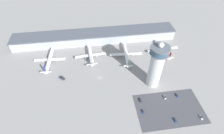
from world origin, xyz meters
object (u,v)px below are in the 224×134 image
at_px(airplane_gate_charlie, 126,54).
at_px(service_truck_catering, 162,58).
at_px(car_yellow_taxi, 177,95).
at_px(car_maroon_suv, 201,117).
at_px(car_grey_coupe, 140,100).
at_px(airplane_gate_bravo, 91,55).
at_px(service_truck_fuel, 62,78).
at_px(car_red_hatchback, 175,120).
at_px(airplane_gate_alpha, 50,60).
at_px(control_tower, 156,65).
at_px(car_blue_compact, 143,112).
at_px(airplane_gate_delta, 163,49).
at_px(car_silver_sedan, 165,97).

relative_size(airplane_gate_charlie, service_truck_catering, 6.01).
bearing_deg(car_yellow_taxi, car_maroon_suv, -65.77).
bearing_deg(car_maroon_suv, car_grey_coupe, 152.58).
xyz_separation_m(airplane_gate_bravo, airplane_gate_charlie, (44.20, -4.39, 0.17)).
relative_size(airplane_gate_bravo, service_truck_fuel, 5.41).
height_order(service_truck_catering, car_red_hatchback, service_truck_catering).
bearing_deg(car_maroon_suv, airplane_gate_alpha, 146.73).
bearing_deg(service_truck_fuel, service_truck_catering, 8.33).
height_order(car_maroon_suv, car_yellow_taxi, car_yellow_taxi).
bearing_deg(service_truck_catering, car_yellow_taxi, -94.22).
bearing_deg(control_tower, airplane_gate_alpha, 156.52).
height_order(service_truck_catering, car_maroon_suv, service_truck_catering).
distance_m(car_maroon_suv, car_blue_compact, 52.84).
bearing_deg(airplane_gate_charlie, airplane_gate_alpha, 178.40).
height_order(car_grey_coupe, car_yellow_taxi, car_grey_coupe).
bearing_deg(airplane_gate_bravo, car_grey_coupe, -57.44).
height_order(airplane_gate_delta, car_maroon_suv, airplane_gate_delta).
bearing_deg(service_truck_catering, airplane_gate_charlie, 168.52).
distance_m(car_maroon_suv, car_yellow_taxi, 29.36).
xyz_separation_m(airplane_gate_delta, service_truck_fuel, (-127.59, -30.53, -2.79)).
bearing_deg(airplane_gate_delta, car_maroon_suv, -88.93).
distance_m(service_truck_catering, car_maroon_suv, 84.44).
bearing_deg(airplane_gate_charlie, car_silver_sedan, -68.15).
xyz_separation_m(service_truck_catering, car_blue_compact, (-43.40, -71.07, -0.31)).
distance_m(airplane_gate_alpha, car_silver_sedan, 139.34).
height_order(airplane_gate_charlie, service_truck_fuel, airplane_gate_charlie).
xyz_separation_m(control_tower, airplane_gate_bravo, (-63.89, 51.09, -22.57)).
xyz_separation_m(airplane_gate_delta, car_grey_coupe, (-48.92, -70.49, -3.33)).
distance_m(airplane_gate_charlie, service_truck_catering, 45.15).
distance_m(service_truck_catering, service_truck_fuel, 122.88).
distance_m(control_tower, car_yellow_taxi, 38.47).
bearing_deg(car_maroon_suv, car_blue_compact, 165.74).
bearing_deg(car_red_hatchback, control_tower, 99.26).
distance_m(control_tower, service_truck_fuel, 102.46).
height_order(airplane_gate_charlie, car_red_hatchback, airplane_gate_charlie).
bearing_deg(airplane_gate_charlie, service_truck_catering, -11.48).
bearing_deg(car_blue_compact, service_truck_fuel, 145.74).
distance_m(airplane_gate_charlie, car_grey_coupe, 66.84).
distance_m(airplane_gate_delta, car_silver_sedan, 74.52).
xyz_separation_m(control_tower, car_red_hatchback, (7.47, -45.83, -26.23)).
xyz_separation_m(service_truck_catering, service_truck_fuel, (-121.58, -17.81, 0.22)).
bearing_deg(control_tower, car_silver_sedan, -70.53).
bearing_deg(car_grey_coupe, car_maroon_suv, -27.42).
distance_m(airplane_gate_alpha, airplane_gate_bravo, 49.67).
distance_m(control_tower, airplane_gate_alpha, 125.77).
height_order(airplane_gate_alpha, service_truck_fuel, airplane_gate_alpha).
xyz_separation_m(airplane_gate_alpha, car_grey_coupe, (95.04, -69.33, -3.89)).
bearing_deg(airplane_gate_charlie, car_grey_coupe, -88.97).
bearing_deg(car_silver_sedan, control_tower, 109.47).
xyz_separation_m(airplane_gate_alpha, airplane_gate_charlie, (93.83, -2.61, -0.04)).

